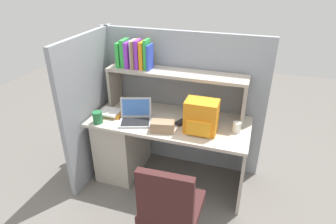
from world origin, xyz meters
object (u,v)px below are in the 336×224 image
(snack_canister, at_px, (98,117))
(office_chair, at_px, (170,217))
(laptop, at_px, (136,117))
(tissue_box, at_px, (162,126))
(backpack, at_px, (201,117))
(paper_cup, at_px, (237,127))
(computer_mouse, at_px, (181,123))

(snack_canister, bearing_deg, office_chair, -33.30)
(laptop, xyz_separation_m, tissue_box, (0.31, -0.10, -0.00))
(laptop, relative_size, backpack, 1.20)
(paper_cup, height_order, tissue_box, tissue_box)
(backpack, bearing_deg, laptop, -179.28)
(tissue_box, bearing_deg, office_chair, -78.33)
(paper_cup, xyz_separation_m, office_chair, (-0.37, -0.88, -0.39))
(backpack, bearing_deg, paper_cup, 17.25)
(laptop, relative_size, office_chair, 0.40)
(laptop, xyz_separation_m, snack_canister, (-0.34, -0.14, 0.01))
(snack_canister, bearing_deg, paper_cup, 10.82)
(paper_cup, xyz_separation_m, snack_canister, (-1.33, -0.25, 0.01))
(computer_mouse, bearing_deg, snack_canister, -139.43)
(backpack, relative_size, paper_cup, 3.19)
(computer_mouse, relative_size, snack_canister, 0.88)
(backpack, xyz_separation_m, snack_canister, (-1.00, -0.15, -0.09))
(computer_mouse, xyz_separation_m, tissue_box, (-0.13, -0.18, 0.03))
(laptop, xyz_separation_m, office_chair, (0.61, -0.78, -0.39))
(laptop, relative_size, tissue_box, 1.71)
(laptop, distance_m, backpack, 0.67)
(laptop, xyz_separation_m, paper_cup, (0.98, 0.11, -0.00))
(paper_cup, relative_size, office_chair, 0.11)
(computer_mouse, bearing_deg, backpack, 5.04)
(paper_cup, height_order, office_chair, office_chair)
(paper_cup, bearing_deg, computer_mouse, -177.36)
(backpack, distance_m, snack_canister, 1.02)
(tissue_box, xyz_separation_m, snack_canister, (-0.66, -0.05, 0.01))
(paper_cup, distance_m, tissue_box, 0.70)
(tissue_box, height_order, office_chair, office_chair)
(backpack, relative_size, tissue_box, 1.43)
(backpack, xyz_separation_m, tissue_box, (-0.35, -0.11, -0.10))
(snack_canister, bearing_deg, computer_mouse, 16.18)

